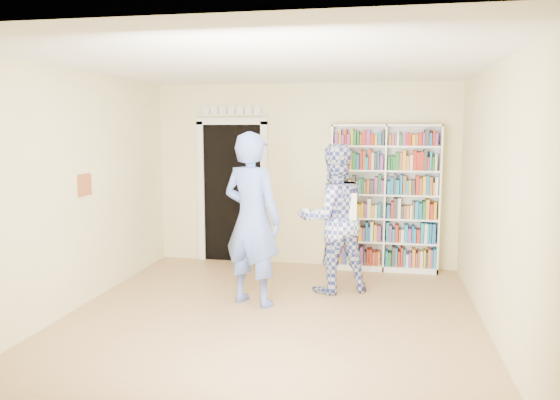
{
  "coord_description": "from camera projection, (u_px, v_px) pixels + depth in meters",
  "views": [
    {
      "loc": [
        1.15,
        -5.54,
        2.06
      ],
      "look_at": [
        -0.06,
        0.9,
        1.19
      ],
      "focal_mm": 35.0,
      "sensor_mm": 36.0,
      "label": 1
    }
  ],
  "objects": [
    {
      "name": "paper_sheet",
      "position": [
        347.0,
        207.0,
        6.59
      ],
      "size": [
        0.23,
        0.05,
        0.33
      ],
      "primitive_type": "cube",
      "rotation": [
        0.0,
        0.0,
        -0.19
      ],
      "color": "white",
      "rests_on": "man_plaid"
    },
    {
      "name": "wall_right",
      "position": [
        496.0,
        201.0,
        5.29
      ],
      "size": [
        0.0,
        5.0,
        5.0
      ],
      "primitive_type": "plane",
      "rotation": [
        1.57,
        0.0,
        -1.57
      ],
      "color": "#F5E7A9",
      "rests_on": "floor"
    },
    {
      "name": "ceiling",
      "position": [
        269.0,
        64.0,
        5.53
      ],
      "size": [
        5.0,
        5.0,
        0.0
      ],
      "primitive_type": "plane",
      "rotation": [
        3.14,
        0.0,
        0.0
      ],
      "color": "white",
      "rests_on": "wall_back"
    },
    {
      "name": "doorway",
      "position": [
        232.0,
        185.0,
        8.35
      ],
      "size": [
        1.1,
        0.08,
        2.43
      ],
      "color": "black",
      "rests_on": "floor"
    },
    {
      "name": "wall_art",
      "position": [
        85.0,
        185.0,
        6.31
      ],
      "size": [
        0.03,
        0.25,
        0.25
      ],
      "primitive_type": "cube",
      "color": "brown",
      "rests_on": "wall_left"
    },
    {
      "name": "man_blue",
      "position": [
        252.0,
        219.0,
        6.29
      ],
      "size": [
        0.86,
        0.71,
        2.01
      ],
      "primitive_type": "imported",
      "rotation": [
        0.0,
        0.0,
        2.79
      ],
      "color": "#5770C3",
      "rests_on": "floor"
    },
    {
      "name": "man_plaid",
      "position": [
        333.0,
        219.0,
        6.81
      ],
      "size": [
        1.12,
        1.02,
        1.86
      ],
      "primitive_type": "imported",
      "rotation": [
        0.0,
        0.0,
        3.59
      ],
      "color": "#333F9C",
      "rests_on": "floor"
    },
    {
      "name": "bookshelf",
      "position": [
        385.0,
        198.0,
        7.81
      ],
      "size": [
        1.53,
        0.29,
        2.1
      ],
      "rotation": [
        0.0,
        0.0,
        -0.2
      ],
      "color": "white",
      "rests_on": "floor"
    },
    {
      "name": "wall_back",
      "position": [
        304.0,
        175.0,
        8.14
      ],
      "size": [
        4.5,
        0.0,
        4.5
      ],
      "primitive_type": "plane",
      "rotation": [
        1.57,
        0.0,
        0.0
      ],
      "color": "#F5E7A9",
      "rests_on": "floor"
    },
    {
      "name": "wall_left",
      "position": [
        74.0,
        191.0,
        6.12
      ],
      "size": [
        0.0,
        5.0,
        5.0
      ],
      "primitive_type": "plane",
      "rotation": [
        1.57,
        0.0,
        1.57
      ],
      "color": "#F5E7A9",
      "rests_on": "floor"
    },
    {
      "name": "floor",
      "position": [
        270.0,
        320.0,
        5.89
      ],
      "size": [
        5.0,
        5.0,
        0.0
      ],
      "primitive_type": "plane",
      "color": "#A87951",
      "rests_on": "ground"
    }
  ]
}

